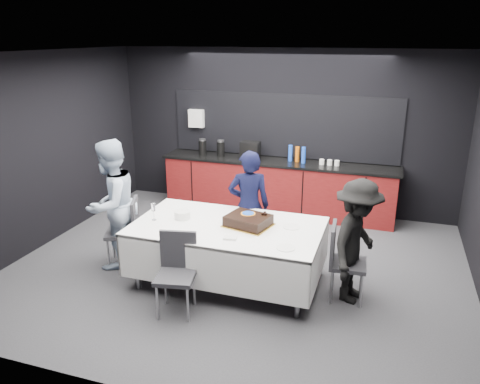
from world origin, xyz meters
name	(u,v)px	position (x,y,z in m)	size (l,w,h in m)	color
ground	(238,267)	(0.00, 0.00, 0.00)	(6.00, 6.00, 0.00)	#3D3D42
room_shell	(237,133)	(0.00, 0.00, 1.86)	(6.04, 5.04, 2.82)	white
kitchenette	(277,183)	(-0.02, 2.22, 0.54)	(4.10, 0.64, 2.05)	#5A0E0E
party_table	(227,235)	(0.00, -0.40, 0.64)	(2.32, 1.32, 0.78)	#99999E
cake_assembly	(248,221)	(0.25, -0.34, 0.85)	(0.63, 0.55, 0.17)	gold
plate_stack	(182,215)	(-0.62, -0.37, 0.83)	(0.20, 0.20, 0.10)	white
loose_plate_near	(186,235)	(-0.37, -0.83, 0.78)	(0.20, 0.20, 0.01)	white
loose_plate_right_a	(291,227)	(0.76, -0.21, 0.78)	(0.21, 0.21, 0.01)	white
loose_plate_right_b	(286,248)	(0.83, -0.82, 0.78)	(0.21, 0.21, 0.01)	white
loose_plate_far	(249,214)	(0.14, 0.02, 0.78)	(0.22, 0.22, 0.01)	white
fork_pile	(230,238)	(0.17, -0.77, 0.79)	(0.15, 0.10, 0.02)	white
champagne_flute	(153,208)	(-0.94, -0.53, 0.94)	(0.06, 0.06, 0.22)	white
chair_left	(128,227)	(-1.46, -0.33, 0.53)	(0.54, 0.54, 0.92)	#2C2C31
chair_right	(342,257)	(1.40, -0.33, 0.53)	(0.45, 0.45, 0.92)	#2C2C31
chair_near	(177,267)	(-0.33, -1.16, 0.53)	(0.50, 0.50, 0.92)	#2C2C31
person_center	(249,206)	(0.06, 0.32, 0.78)	(0.57, 0.37, 1.56)	black
person_left	(111,204)	(-1.63, -0.42, 0.87)	(0.84, 0.66, 1.74)	#ADC1D9
person_right	(356,242)	(1.55, -0.32, 0.74)	(0.96, 0.55, 1.49)	black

